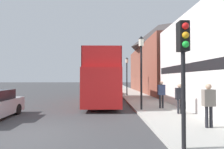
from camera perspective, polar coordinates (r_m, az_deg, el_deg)
The scene contains 12 objects.
ground_plane at distance 27.81m, azimuth -7.97°, elevation -5.70°, with size 144.00×144.00×0.00m, color #3D3D3F.
sidewalk at distance 24.92m, azimuth 6.02°, elevation -6.05°, with size 3.26×108.00×0.14m.
brick_terrace_rear at distance 27.75m, azimuth 15.02°, elevation 5.06°, with size 6.00×18.14×10.38m.
tour_bus at distance 15.48m, azimuth -2.60°, elevation -2.38°, with size 2.82×9.87×4.18m.
parked_car_ahead_of_bus at distance 22.57m, azimuth -0.30°, elevation -5.17°, with size 2.05×4.01×1.29m.
pedestrian_nearest at distance 8.15m, azimuth 29.01°, elevation -7.58°, with size 0.47×0.26×1.78m.
pedestrian_second at distance 10.60m, azimuth 21.22°, elevation -6.49°, with size 0.44×0.24×1.68m.
pedestrian_third at distance 12.26m, azimuth 15.81°, elevation -5.47°, with size 0.47×0.26×1.80m.
traffic_signal at distance 5.38m, azimuth 22.29°, elevation 5.87°, with size 0.28×0.42×3.61m.
lamp_post_nearest at distance 11.48m, azimuth 9.52°, elevation 5.15°, with size 0.35×0.35×4.75m.
lamp_post_second at distance 20.79m, azimuth 4.87°, elevation 1.84°, with size 0.35×0.35×4.52m.
lamp_post_third at distance 30.17m, azimuth 2.53°, elevation 1.63°, with size 0.35×0.35×5.19m.
Camera 1 is at (2.80, -6.59, 2.12)m, focal length 28.00 mm.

